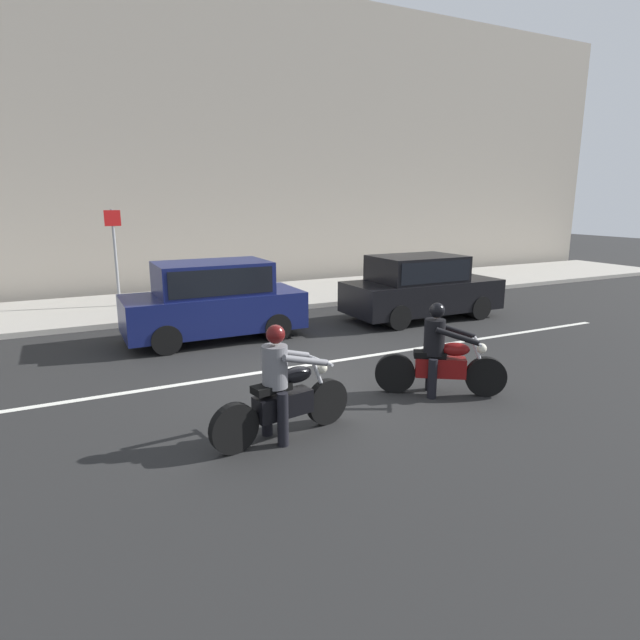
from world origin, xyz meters
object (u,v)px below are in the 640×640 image
motorcycle_with_rider_gray (282,392)px  motorcycle_with_rider_black_leather (440,358)px  street_sign_post (115,249)px  parked_sedan_black (420,287)px  parked_hatchback_navy (213,300)px

motorcycle_with_rider_gray → motorcycle_with_rider_black_leather: motorcycle_with_rider_gray is taller
motorcycle_with_rider_black_leather → street_sign_post: street_sign_post is taller
motorcycle_with_rider_gray → parked_sedan_black: parked_sedan_black is taller
motorcycle_with_rider_black_leather → parked_sedan_black: 5.74m
parked_hatchback_navy → motorcycle_with_rider_gray: bearing=-96.1°
parked_sedan_black → parked_hatchback_navy: 5.57m
motorcycle_with_rider_black_leather → parked_sedan_black: bearing=56.2°
motorcycle_with_rider_gray → parked_sedan_black: (6.15, 5.12, 0.23)m
motorcycle_with_rider_gray → street_sign_post: 10.03m
parked_sedan_black → motorcycle_with_rider_black_leather: bearing=-123.8°
motorcycle_with_rider_black_leather → parked_sedan_black: size_ratio=0.44×
street_sign_post → motorcycle_with_rider_black_leather: bearing=-67.5°
motorcycle_with_rider_gray → street_sign_post: bearing=95.9°
parked_sedan_black → parked_hatchback_navy: size_ratio=1.06×
parked_hatchback_navy → motorcycle_with_rider_black_leather: bearing=-65.3°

